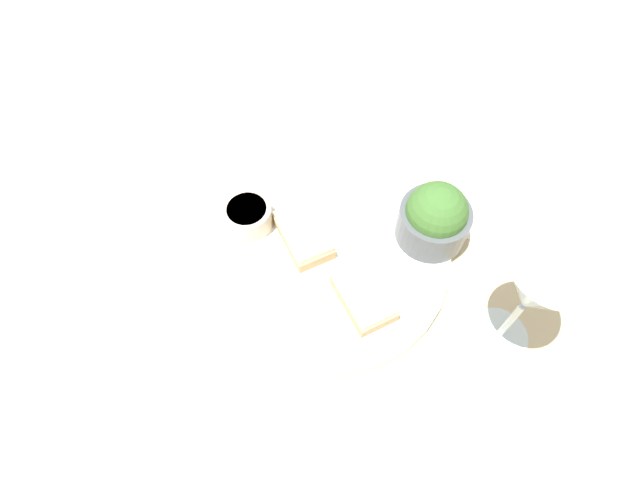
% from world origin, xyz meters
% --- Properties ---
extents(ground_plane, '(4.00, 4.00, 0.00)m').
position_xyz_m(ground_plane, '(0.00, 0.00, 0.00)').
color(ground_plane, '#C6B289').
extents(dinner_plate, '(0.34, 0.34, 0.01)m').
position_xyz_m(dinner_plate, '(0.00, 0.00, 0.01)').
color(dinner_plate, white).
rests_on(dinner_plate, ground_plane).
extents(salad_bowl, '(0.09, 0.09, 0.09)m').
position_xyz_m(salad_bowl, '(0.02, 0.15, 0.05)').
color(salad_bowl, '#4C5156').
rests_on(salad_bowl, dinner_plate).
extents(sauce_ramekin, '(0.06, 0.06, 0.04)m').
position_xyz_m(sauce_ramekin, '(-0.06, -0.08, 0.03)').
color(sauce_ramekin, beige).
rests_on(sauce_ramekin, dinner_plate).
extents(cheese_toast_near, '(0.10, 0.07, 0.03)m').
position_xyz_m(cheese_toast_near, '(-0.02, -0.02, 0.03)').
color(cheese_toast_near, tan).
rests_on(cheese_toast_near, dinner_plate).
extents(cheese_toast_far, '(0.09, 0.07, 0.03)m').
position_xyz_m(cheese_toast_far, '(0.09, 0.03, 0.03)').
color(cheese_toast_far, tan).
rests_on(cheese_toast_far, dinner_plate).
extents(wine_glass, '(0.09, 0.09, 0.18)m').
position_xyz_m(wine_glass, '(0.17, 0.18, 0.13)').
color(wine_glass, silver).
rests_on(wine_glass, ground_plane).
extents(napkin, '(0.20, 0.20, 0.01)m').
position_xyz_m(napkin, '(-0.01, 0.27, 0.00)').
color(napkin, white).
rests_on(napkin, ground_plane).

